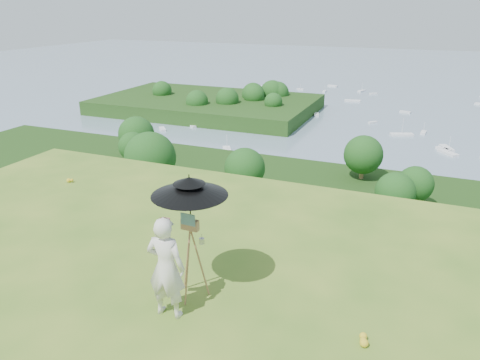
% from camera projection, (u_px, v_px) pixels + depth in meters
% --- Properties ---
extents(ground, '(14.00, 14.00, 0.00)m').
position_uv_depth(ground, '(77.00, 309.00, 7.73)').
color(ground, '#437020').
rests_on(ground, ground).
extents(forest_slope, '(140.00, 56.00, 22.00)m').
position_uv_depth(forest_slope, '(343.00, 353.00, 48.23)').
color(forest_slope, '#17330D').
rests_on(forest_slope, bay_water).
extents(shoreline_tier, '(170.00, 28.00, 8.00)m').
position_uv_depth(shoreline_tier, '(382.00, 242.00, 85.28)').
color(shoreline_tier, '#666052').
rests_on(shoreline_tier, bay_water).
extents(bay_water, '(700.00, 700.00, 0.00)m').
position_uv_depth(bay_water, '(423.00, 89.00, 227.19)').
color(bay_water, slate).
rests_on(bay_water, ground).
extents(peninsula, '(90.00, 60.00, 12.00)m').
position_uv_depth(peninsula, '(207.00, 98.00, 178.80)').
color(peninsula, '#17330D').
rests_on(peninsula, bay_water).
extents(slope_trees, '(110.00, 50.00, 6.00)m').
position_uv_depth(slope_trees, '(355.00, 231.00, 43.28)').
color(slope_trees, '#174D18').
rests_on(slope_trees, forest_slope).
extents(harbor_town, '(110.00, 22.00, 5.00)m').
position_uv_depth(harbor_town, '(386.00, 210.00, 82.98)').
color(harbor_town, beige).
rests_on(harbor_town, shoreline_tier).
extents(moored_boats, '(140.00, 140.00, 0.70)m').
position_uv_depth(moored_boats, '(375.00, 121.00, 163.25)').
color(moored_boats, white).
rests_on(moored_boats, bay_water).
extents(wildflowers, '(10.00, 10.50, 0.12)m').
position_uv_depth(wildflowers, '(87.00, 297.00, 7.93)').
color(wildflowers, gold).
rests_on(wildflowers, ground).
extents(painter, '(0.66, 0.46, 1.73)m').
position_uv_depth(painter, '(166.00, 267.00, 7.30)').
color(painter, white).
rests_on(painter, ground).
extents(field_easel, '(0.61, 0.61, 1.58)m').
position_uv_depth(field_easel, '(191.00, 255.00, 7.80)').
color(field_easel, '#996640').
rests_on(field_easel, ground).
extents(sun_umbrella, '(1.36, 1.36, 0.92)m').
position_uv_depth(sun_umbrella, '(190.00, 201.00, 7.48)').
color(sun_umbrella, black).
rests_on(sun_umbrella, field_easel).
extents(painter_cap, '(0.19, 0.22, 0.10)m').
position_uv_depth(painter_cap, '(163.00, 220.00, 7.01)').
color(painter_cap, '#C46C6C').
rests_on(painter_cap, painter).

